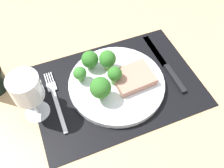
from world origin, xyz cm
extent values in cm
cube|color=tan|center=(0.00, 0.00, -1.50)|extent=(140.00, 110.00, 3.00)
cube|color=black|center=(0.00, 0.00, 0.15)|extent=(43.80, 30.62, 0.30)
cylinder|color=silver|center=(0.00, 0.00, 1.10)|extent=(25.38, 25.38, 1.60)
cube|color=tan|center=(4.24, -1.01, 2.93)|extent=(10.66, 8.67, 2.05)
cylinder|color=#6B994C|center=(-0.53, 5.12, 2.94)|extent=(1.78, 1.78, 2.08)
sphere|color=#2D6B23|center=(-0.53, 5.12, 5.89)|extent=(4.50, 4.50, 4.50)
cylinder|color=#6B994C|center=(-5.46, -3.06, 2.98)|extent=(1.41, 1.41, 2.16)
sphere|color=#2D6B23|center=(-5.46, -3.06, 6.27)|extent=(5.19, 5.19, 5.19)
cylinder|color=#6B994C|center=(-0.58, 0.05, 2.99)|extent=(1.94, 1.94, 2.19)
sphere|color=#2D6B23|center=(-0.58, 0.05, 5.66)|extent=(3.70, 3.70, 3.70)
cylinder|color=#5B8942|center=(-4.69, 7.35, 2.51)|extent=(1.32, 1.32, 1.21)
sphere|color=#2D6B23|center=(-4.69, 7.35, 5.06)|extent=(4.59, 4.59, 4.59)
cylinder|color=#5B8942|center=(-8.51, 4.10, 2.62)|extent=(1.39, 1.39, 1.43)
sphere|color=#387A2D|center=(-8.51, 4.10, 4.80)|extent=(3.45, 3.45, 3.45)
cube|color=silver|center=(-16.28, -2.00, 0.55)|extent=(1.00, 13.00, 0.50)
cube|color=silver|center=(-16.28, 5.80, 0.55)|extent=(2.40, 2.60, 0.40)
cube|color=silver|center=(-17.18, 8.90, 0.55)|extent=(0.30, 3.60, 0.35)
cube|color=silver|center=(-16.58, 8.90, 0.55)|extent=(0.30, 3.60, 0.35)
cube|color=silver|center=(-15.98, 8.90, 0.55)|extent=(0.30, 3.60, 0.35)
cube|color=silver|center=(-15.38, 8.90, 0.55)|extent=(0.30, 3.60, 0.35)
cube|color=black|center=(15.58, -3.90, 0.70)|extent=(1.40, 10.00, 0.80)
cube|color=silver|center=(15.58, 7.60, 0.45)|extent=(1.80, 13.00, 0.30)
cylinder|color=silver|center=(-21.32, -0.40, 0.20)|extent=(6.20, 6.20, 0.40)
cylinder|color=silver|center=(-21.32, -0.40, 3.94)|extent=(0.80, 0.80, 7.09)
cylinder|color=silver|center=(-21.32, -0.40, 10.56)|extent=(6.99, 6.99, 6.15)
cylinder|color=#560C19|center=(-21.32, -0.40, 8.72)|extent=(6.15, 6.15, 2.47)
camera|label=1|loc=(-15.10, -34.48, 53.50)|focal=38.97mm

